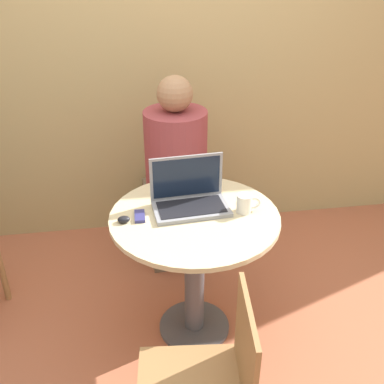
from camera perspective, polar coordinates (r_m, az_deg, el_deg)
The scene contains 8 objects.
ground_plane at distance 2.65m, azimuth 0.29°, elevation -16.76°, with size 12.00×12.00×0.00m, color #B26042.
back_wall at distance 3.04m, azimuth -3.19°, elevation 17.63°, with size 7.00×0.05×2.60m.
round_table at distance 2.28m, azimuth 0.33°, elevation -7.00°, with size 0.83×0.83×0.75m.
laptop at distance 2.21m, azimuth -0.33°, elevation -0.64°, with size 0.38×0.24×0.25m.
cell_phone at distance 2.17m, azimuth -6.65°, elevation -3.06°, with size 0.05×0.10×0.02m.
computer_mouse at distance 2.14m, azimuth -8.67°, elevation -3.46°, with size 0.06×0.04×0.03m.
coffee_cup at distance 2.19m, azimuth 6.77°, elevation -1.45°, with size 0.12×0.07×0.09m.
person_seated at distance 2.90m, azimuth -2.18°, elevation 0.64°, with size 0.39×0.60×1.26m.
Camera 1 is at (-0.29, -1.82, 1.89)m, focal length 42.00 mm.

